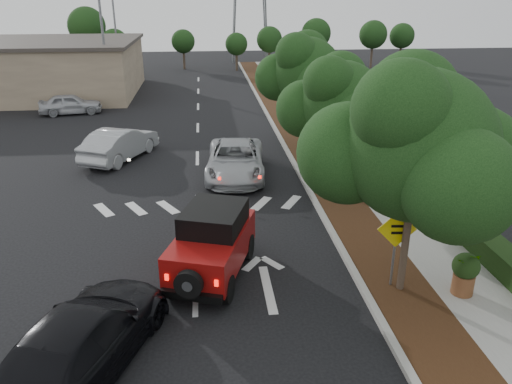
{
  "coord_description": "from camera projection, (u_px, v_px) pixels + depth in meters",
  "views": [
    {
      "loc": [
        0.43,
        -11.76,
        7.69
      ],
      "look_at": [
        1.98,
        3.0,
        1.71
      ],
      "focal_mm": 35.0,
      "sensor_mm": 36.0,
      "label": 1
    }
  ],
  "objects": [
    {
      "name": "sidewalk",
      "position": [
        345.0,
        152.0,
        25.46
      ],
      "size": [
        2.0,
        70.0,
        0.12
      ],
      "primitive_type": "cube",
      "color": "gray",
      "rests_on": "ground"
    },
    {
      "name": "curb",
      "position": [
        289.0,
        154.0,
        25.17
      ],
      "size": [
        0.2,
        70.0,
        0.15
      ],
      "primitive_type": "cube",
      "color": "#9E9B93",
      "rests_on": "ground"
    },
    {
      "name": "hedge",
      "position": [
        372.0,
        145.0,
        25.46
      ],
      "size": [
        0.8,
        70.0,
        0.8
      ],
      "primitive_type": "cube",
      "color": "black",
      "rests_on": "ground"
    },
    {
      "name": "silver_sedan_oncoming",
      "position": [
        120.0,
        144.0,
        24.35
      ],
      "size": [
        3.5,
        5.0,
        1.56
      ],
      "primitive_type": "imported",
      "rotation": [
        0.0,
        0.0,
        2.71
      ],
      "color": "#A2A5AA",
      "rests_on": "ground"
    },
    {
      "name": "red_jeep",
      "position": [
        214.0,
        241.0,
        14.35
      ],
      "size": [
        2.78,
        4.12,
        2.02
      ],
      "rotation": [
        0.0,
        0.0,
        -0.32
      ],
      "color": "black",
      "rests_on": "ground"
    },
    {
      "name": "planting_strip",
      "position": [
        308.0,
        153.0,
        25.27
      ],
      "size": [
        1.8,
        70.0,
        0.12
      ],
      "primitive_type": "cube",
      "color": "black",
      "rests_on": "ground"
    },
    {
      "name": "street_tree_near",
      "position": [
        399.0,
        291.0,
        13.76
      ],
      "size": [
        3.8,
        3.8,
        5.92
      ],
      "primitive_type": null,
      "color": "black",
      "rests_on": "ground"
    },
    {
      "name": "terracotta_planter",
      "position": [
        465.0,
        270.0,
        13.2
      ],
      "size": [
        0.72,
        0.72,
        1.25
      ],
      "rotation": [
        0.0,
        0.0,
        -0.04
      ],
      "color": "brown",
      "rests_on": "ground"
    },
    {
      "name": "ground",
      "position": [
        196.0,
        293.0,
        13.68
      ],
      "size": [
        120.0,
        120.0,
        0.0
      ],
      "primitive_type": "plane",
      "color": "black",
      "rests_on": "ground"
    },
    {
      "name": "light_pole_a",
      "position": [
        110.0,
        103.0,
        37.03
      ],
      "size": [
        2.0,
        0.22,
        9.0
      ],
      "primitive_type": null,
      "color": "slate",
      "rests_on": "ground"
    },
    {
      "name": "black_suv_oncoming",
      "position": [
        84.0,
        338.0,
        10.74
      ],
      "size": [
        3.77,
        5.6,
        1.51
      ],
      "primitive_type": "imported",
      "rotation": [
        0.0,
        0.0,
        2.79
      ],
      "color": "black",
      "rests_on": "ground"
    },
    {
      "name": "parked_suv",
      "position": [
        70.0,
        104.0,
        33.4
      ],
      "size": [
        4.24,
        2.3,
        1.37
      ],
      "primitive_type": "imported",
      "rotation": [
        0.0,
        0.0,
        1.75
      ],
      "color": "#B7B8BF",
      "rests_on": "ground"
    },
    {
      "name": "light_pole_b",
      "position": [
        120.0,
        77.0,
        48.01
      ],
      "size": [
        2.0,
        0.22,
        9.0
      ],
      "primitive_type": null,
      "color": "slate",
      "rests_on": "ground"
    },
    {
      "name": "speed_hump_sign",
      "position": [
        396.0,
        239.0,
        13.32
      ],
      "size": [
        1.05,
        0.13,
        2.25
      ],
      "rotation": [
        0.0,
        0.0,
        -0.1
      ],
      "color": "slate",
      "rests_on": "ground"
    },
    {
      "name": "street_tree_mid",
      "position": [
        336.0,
        195.0,
        20.22
      ],
      "size": [
        3.2,
        3.2,
        5.32
      ],
      "primitive_type": null,
      "color": "black",
      "rests_on": "ground"
    },
    {
      "name": "transmission_tower",
      "position": [
        250.0,
        62.0,
        58.54
      ],
      "size": [
        7.0,
        4.0,
        28.0
      ],
      "primitive_type": null,
      "color": "slate",
      "rests_on": "ground"
    },
    {
      "name": "street_tree_far",
      "position": [
        304.0,
        149.0,
        26.22
      ],
      "size": [
        3.4,
        3.4,
        5.62
      ],
      "primitive_type": null,
      "color": "black",
      "rests_on": "ground"
    },
    {
      "name": "silver_suv_ahead",
      "position": [
        235.0,
        160.0,
        22.13
      ],
      "size": [
        2.93,
        5.57,
        1.5
      ],
      "primitive_type": "imported",
      "rotation": [
        0.0,
        0.0,
        -0.09
      ],
      "color": "#AAADB2",
      "rests_on": "ground"
    }
  ]
}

